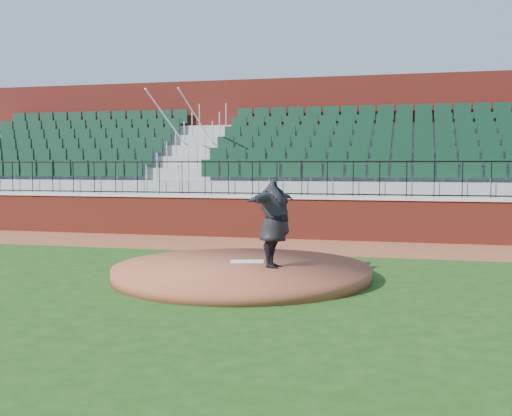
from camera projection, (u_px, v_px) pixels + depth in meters
The scene contains 10 objects.
ground at pixel (236, 282), 11.84m from camera, with size 90.00×90.00×0.00m, color #1D4213.
warning_track at pixel (291, 246), 17.06m from camera, with size 34.00×3.20×0.01m, color brown.
field_wall at pixel (302, 219), 18.56m from camera, with size 34.00×0.35×1.20m, color maroon.
wall_cap at pixel (302, 197), 18.52m from camera, with size 34.00×0.45×0.10m, color #B7B7B7.
wall_railing at pixel (302, 179), 18.48m from camera, with size 34.00×0.05×1.00m, color black, non-canonical shape.
seating_stands at pixel (316, 162), 21.08m from camera, with size 34.00×5.10×4.60m, color gray, non-canonical shape.
concourse_wall at pixel (327, 150), 23.75m from camera, with size 34.00×0.50×5.50m, color maroon.
pitchers_mound at pixel (242, 272), 12.20m from camera, with size 5.02×5.02×0.25m, color brown.
pitching_rubber at pixel (247, 261), 12.57m from camera, with size 0.66×0.17×0.04m, color white.
pitcher at pixel (274, 223), 11.89m from camera, with size 2.09×0.57×1.70m, color black.
Camera 1 is at (3.25, -11.26, 2.22)m, focal length 43.88 mm.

